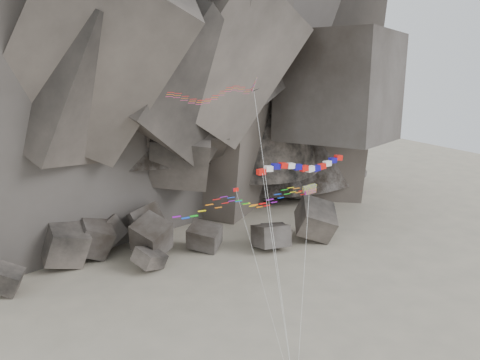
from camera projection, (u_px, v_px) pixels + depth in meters
name	position (u px, v px, depth m)	size (l,w,h in m)	color
headland	(107.00, 15.00, 101.48)	(110.00, 70.00, 84.00)	#5D524C
boulder_field	(172.00, 241.00, 79.88)	(58.43, 19.29, 9.39)	#47423F
delta_kite	(208.00, 94.00, 43.50)	(9.61, 11.37, 29.13)	red
banner_kite	(303.00, 167.00, 47.23)	(10.87, 9.44, 20.89)	red
parafoil_kite	(242.00, 201.00, 43.63)	(15.78, 7.54, 18.52)	#D9FB0D
pennant_kite	(247.00, 231.00, 44.75)	(2.32, 8.84, 18.59)	red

